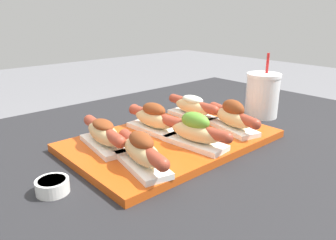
# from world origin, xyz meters

# --- Properties ---
(serving_tray) EXTENTS (0.50, 0.32, 0.02)m
(serving_tray) POSITION_xyz_m (0.01, -0.00, 0.73)
(serving_tray) COLOR #CC4C14
(serving_tray) RESTS_ON patio_table
(hot_dog_0) EXTENTS (0.09, 0.19, 0.07)m
(hot_dog_0) POSITION_xyz_m (-0.15, -0.08, 0.77)
(hot_dog_0) COLOR white
(hot_dog_0) RESTS_ON serving_tray
(hot_dog_1) EXTENTS (0.08, 0.20, 0.08)m
(hot_dog_1) POSITION_xyz_m (0.01, -0.07, 0.78)
(hot_dog_1) COLOR white
(hot_dog_1) RESTS_ON serving_tray
(hot_dog_2) EXTENTS (0.09, 0.19, 0.08)m
(hot_dog_2) POSITION_xyz_m (0.16, -0.07, 0.78)
(hot_dog_2) COLOR white
(hot_dog_2) RESTS_ON serving_tray
(hot_dog_3) EXTENTS (0.08, 0.20, 0.06)m
(hot_dog_3) POSITION_xyz_m (-0.15, 0.06, 0.77)
(hot_dog_3) COLOR white
(hot_dog_3) RESTS_ON serving_tray
(hot_dog_4) EXTENTS (0.07, 0.20, 0.07)m
(hot_dog_4) POSITION_xyz_m (0.00, 0.06, 0.77)
(hot_dog_4) COLOR white
(hot_dog_4) RESTS_ON serving_tray
(hot_dog_5) EXTENTS (0.06, 0.20, 0.07)m
(hot_dog_5) POSITION_xyz_m (0.15, 0.08, 0.77)
(hot_dog_5) COLOR white
(hot_dog_5) RESTS_ON serving_tray
(sauce_bowl) EXTENTS (0.06, 0.06, 0.03)m
(sauce_bowl) POSITION_xyz_m (-0.31, -0.03, 0.74)
(sauce_bowl) COLOR white
(sauce_bowl) RESTS_ON patio_table
(drink_cup) EXTENTS (0.10, 0.10, 0.19)m
(drink_cup) POSITION_xyz_m (0.36, -0.02, 0.79)
(drink_cup) COLOR white
(drink_cup) RESTS_ON patio_table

